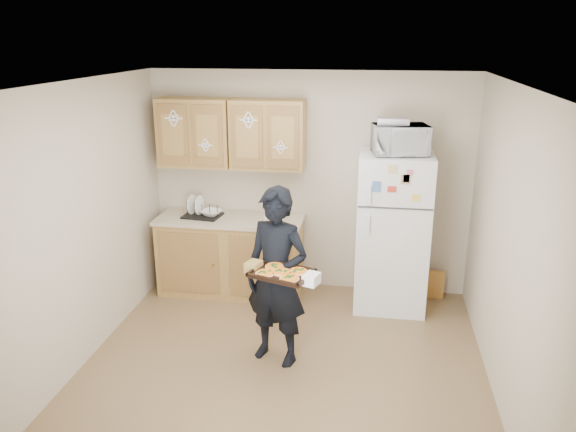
{
  "coord_description": "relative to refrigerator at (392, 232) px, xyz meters",
  "views": [
    {
      "loc": [
        0.73,
        -4.32,
        2.86
      ],
      "look_at": [
        -0.03,
        0.45,
        1.29
      ],
      "focal_mm": 35.0,
      "sensor_mm": 36.0,
      "label": 1
    }
  ],
  "objects": [
    {
      "name": "base_cabinet",
      "position": [
        -1.8,
        0.05,
        -0.42
      ],
      "size": [
        1.6,
        0.6,
        0.86
      ],
      "primitive_type": "cube",
      "color": "brown",
      "rests_on": "floor"
    },
    {
      "name": "refrigerator",
      "position": [
        0.0,
        0.0,
        0.0
      ],
      "size": [
        0.75,
        0.7,
        1.7
      ],
      "primitive_type": "cube",
      "color": "white",
      "rests_on": "floor"
    },
    {
      "name": "pizza_back_right",
      "position": [
        -0.8,
        -1.53,
        0.15
      ],
      "size": [
        0.16,
        0.16,
        0.02
      ],
      "primitive_type": "cylinder",
      "color": "#FFA620",
      "rests_on": "baking_tray"
    },
    {
      "name": "floor",
      "position": [
        -0.95,
        -1.43,
        -0.85
      ],
      "size": [
        3.6,
        3.6,
        0.0
      ],
      "primitive_type": "plane",
      "color": "brown",
      "rests_on": "ground"
    },
    {
      "name": "dish_rack",
      "position": [
        -2.12,
        0.04,
        0.13
      ],
      "size": [
        0.44,
        0.35,
        0.16
      ],
      "primitive_type": "cube",
      "rotation": [
        0.0,
        0.0,
        -0.11
      ],
      "color": "black",
      "rests_on": "countertop"
    },
    {
      "name": "pizza_front_left",
      "position": [
        -1.07,
        -1.61,
        0.15
      ],
      "size": [
        0.16,
        0.16,
        0.02
      ],
      "primitive_type": "cylinder",
      "color": "#FFA620",
      "rests_on": "baking_tray"
    },
    {
      "name": "foil_pan",
      "position": [
        -0.06,
        -0.02,
        1.18
      ],
      "size": [
        0.31,
        0.22,
        0.07
      ],
      "primitive_type": "cube",
      "rotation": [
        0.0,
        0.0,
        -0.0
      ],
      "color": "silver",
      "rests_on": "microwave"
    },
    {
      "name": "ceiling",
      "position": [
        -0.95,
        -1.43,
        1.65
      ],
      "size": [
        3.6,
        3.6,
        0.0
      ],
      "primitive_type": "plane",
      "color": "white",
      "rests_on": "wall_back"
    },
    {
      "name": "wall_front",
      "position": [
        -0.95,
        -3.23,
        0.4
      ],
      "size": [
        3.6,
        0.04,
        2.5
      ],
      "primitive_type": "cube",
      "color": "#C1B39C",
      "rests_on": "floor"
    },
    {
      "name": "countertop",
      "position": [
        -1.8,
        0.05,
        0.03
      ],
      "size": [
        1.64,
        0.64,
        0.04
      ],
      "primitive_type": "cube",
      "color": "tan",
      "rests_on": "base_cabinet"
    },
    {
      "name": "pizza_center",
      "position": [
        -0.93,
        -1.57,
        0.15
      ],
      "size": [
        0.16,
        0.16,
        0.02
      ],
      "primitive_type": "cylinder",
      "color": "#FFA620",
      "rests_on": "baking_tray"
    },
    {
      "name": "pizza_back_left",
      "position": [
        -1.01,
        -1.46,
        0.15
      ],
      "size": [
        0.16,
        0.16,
        0.02
      ],
      "primitive_type": "cylinder",
      "color": "#FFA620",
      "rests_on": "baking_tray"
    },
    {
      "name": "upper_cab_right",
      "position": [
        -1.38,
        0.18,
        0.98
      ],
      "size": [
        0.8,
        0.33,
        0.75
      ],
      "primitive_type": "cube",
      "color": "brown",
      "rests_on": "wall_back"
    },
    {
      "name": "bowl",
      "position": [
        -2.01,
        0.04,
        0.1
      ],
      "size": [
        0.29,
        0.29,
        0.06
      ],
      "primitive_type": "imported",
      "rotation": [
        0.0,
        0.0,
        -0.3
      ],
      "color": "white",
      "rests_on": "dish_rack"
    },
    {
      "name": "person",
      "position": [
        -1.03,
        -1.29,
        -0.03
      ],
      "size": [
        0.69,
        0.56,
        1.63
      ],
      "primitive_type": "imported",
      "rotation": [
        0.0,
        0.0,
        -0.32
      ],
      "color": "black",
      "rests_on": "floor"
    },
    {
      "name": "soap_bottle",
      "position": [
        -1.33,
        -0.07,
        0.13
      ],
      "size": [
        0.09,
        0.09,
        0.17
      ],
      "primitive_type": "imported",
      "rotation": [
        0.0,
        0.0,
        -0.22
      ],
      "color": "white",
      "rests_on": "countertop"
    },
    {
      "name": "wall_right",
      "position": [
        0.85,
        -1.43,
        0.4
      ],
      "size": [
        0.04,
        3.6,
        2.5
      ],
      "primitive_type": "cube",
      "color": "#C1B39C",
      "rests_on": "floor"
    },
    {
      "name": "upper_cab_left",
      "position": [
        -2.2,
        0.18,
        0.98
      ],
      "size": [
        0.8,
        0.33,
        0.75
      ],
      "primitive_type": "cube",
      "color": "brown",
      "rests_on": "wall_back"
    },
    {
      "name": "wall_left",
      "position": [
        -2.75,
        -1.43,
        0.4
      ],
      "size": [
        0.04,
        3.6,
        2.5
      ],
      "primitive_type": "cube",
      "color": "#C1B39C",
      "rests_on": "floor"
    },
    {
      "name": "microwave",
      "position": [
        0.02,
        -0.05,
        1.0
      ],
      "size": [
        0.6,
        0.47,
        0.3
      ],
      "primitive_type": "imported",
      "rotation": [
        0.0,
        0.0,
        0.2
      ],
      "color": "white",
      "rests_on": "refrigerator"
    },
    {
      "name": "pizza_front_right",
      "position": [
        -0.85,
        -1.68,
        0.15
      ],
      "size": [
        0.16,
        0.16,
        0.02
      ],
      "primitive_type": "cylinder",
      "color": "#FFA620",
      "rests_on": "baking_tray"
    },
    {
      "name": "baking_tray",
      "position": [
        -0.93,
        -1.57,
        0.13
      ],
      "size": [
        0.57,
        0.49,
        0.04
      ],
      "primitive_type": "cube",
      "rotation": [
        0.0,
        0.0,
        -0.32
      ],
      "color": "black",
      "rests_on": "person"
    },
    {
      "name": "cereal_box",
      "position": [
        0.52,
        0.24,
        -0.69
      ],
      "size": [
        0.2,
        0.07,
        0.32
      ],
      "primitive_type": "cube",
      "color": "gold",
      "rests_on": "floor"
    },
    {
      "name": "wall_back",
      "position": [
        -0.95,
        0.37,
        0.4
      ],
      "size": [
        3.6,
        0.04,
        2.5
      ],
      "primitive_type": "cube",
      "color": "#C1B39C",
      "rests_on": "floor"
    }
  ]
}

